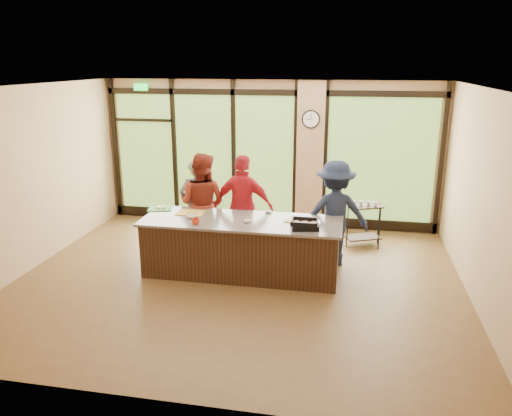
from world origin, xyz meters
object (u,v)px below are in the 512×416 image
at_px(cook_right, 335,213).
at_px(bar_cart, 364,219).
at_px(cook_left, 198,206).
at_px(island_base, 242,248).
at_px(flower_stand, 200,205).
at_px(roasting_pan, 304,226).

distance_m(cook_right, bar_cart, 1.17).
relative_size(cook_left, bar_cart, 2.00).
height_order(cook_left, cook_right, cook_right).
height_order(island_base, bar_cart, island_base).
bearing_deg(flower_stand, island_base, -66.81).
height_order(cook_left, flower_stand, cook_left).
bearing_deg(roasting_pan, flower_stand, 120.89).
bearing_deg(roasting_pan, island_base, 154.40).
distance_m(cook_left, cook_right, 2.43).
height_order(cook_right, roasting_pan, cook_right).
xyz_separation_m(roasting_pan, bar_cart, (0.93, 1.93, -0.44)).
height_order(roasting_pan, flower_stand, roasting_pan).
bearing_deg(flower_stand, roasting_pan, -54.58).
xyz_separation_m(island_base, bar_cart, (1.96, 1.69, 0.08)).
bearing_deg(cook_left, flower_stand, -96.80).
bearing_deg(bar_cart, roasting_pan, -139.98).
xyz_separation_m(island_base, cook_left, (-0.98, 0.80, 0.43)).
bearing_deg(cook_left, cook_right, 154.96).
height_order(cook_left, bar_cart, cook_left).
relative_size(cook_right, roasting_pan, 4.49).
relative_size(roasting_pan, flower_stand, 0.48).
distance_m(flower_stand, bar_cart, 3.46).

